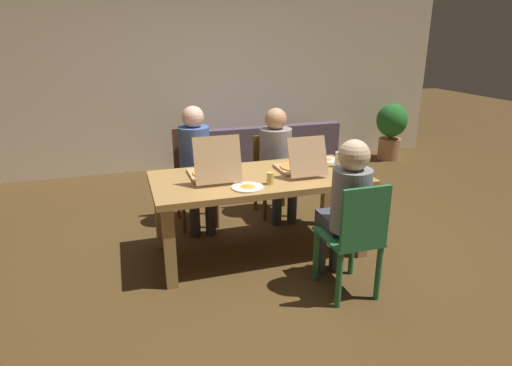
{
  "coord_description": "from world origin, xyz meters",
  "views": [
    {
      "loc": [
        -1.12,
        -3.44,
        1.91
      ],
      "look_at": [
        0.0,
        0.1,
        0.63
      ],
      "focal_mm": 30.67,
      "sensor_mm": 36.0,
      "label": 1
    }
  ],
  "objects_px": {
    "chair_0": "(354,238)",
    "drinking_glass_0": "(270,178)",
    "person_0": "(346,202)",
    "chair_1": "(194,173)",
    "potted_plant": "(391,127)",
    "person_1": "(196,158)",
    "chair_2": "(273,171)",
    "couch": "(263,155)",
    "dining_table": "(259,186)",
    "pizza_box_0": "(299,166)",
    "plate_1": "(326,160)",
    "drinking_glass_1": "(339,159)",
    "person_2": "(277,154)",
    "pizza_box_1": "(213,171)",
    "plate_0": "(248,187)"
  },
  "relations": [
    {
      "from": "chair_0",
      "to": "drinking_glass_0",
      "type": "height_order",
      "value": "chair_0"
    },
    {
      "from": "chair_0",
      "to": "person_0",
      "type": "xyz_separation_m",
      "value": [
        0.0,
        0.15,
        0.22
      ]
    },
    {
      "from": "chair_1",
      "to": "potted_plant",
      "type": "xyz_separation_m",
      "value": [
        3.36,
        1.46,
        -0.02
      ]
    },
    {
      "from": "person_1",
      "to": "chair_2",
      "type": "xyz_separation_m",
      "value": [
        0.87,
        0.14,
        -0.26
      ]
    },
    {
      "from": "couch",
      "to": "dining_table",
      "type": "bearing_deg",
      "value": -109.43
    },
    {
      "from": "chair_2",
      "to": "pizza_box_0",
      "type": "bearing_deg",
      "value": -94.43
    },
    {
      "from": "person_1",
      "to": "couch",
      "type": "xyz_separation_m",
      "value": [
        1.19,
        1.43,
        -0.44
      ]
    },
    {
      "from": "chair_0",
      "to": "couch",
      "type": "xyz_separation_m",
      "value": [
        0.33,
        3.07,
        -0.2
      ]
    },
    {
      "from": "chair_1",
      "to": "chair_2",
      "type": "height_order",
      "value": "chair_1"
    },
    {
      "from": "potted_plant",
      "to": "chair_0",
      "type": "bearing_deg",
      "value": -127.54
    },
    {
      "from": "potted_plant",
      "to": "plate_1",
      "type": "bearing_deg",
      "value": -136.1
    },
    {
      "from": "chair_0",
      "to": "drinking_glass_1",
      "type": "xyz_separation_m",
      "value": [
        0.34,
        0.94,
        0.31
      ]
    },
    {
      "from": "person_2",
      "to": "pizza_box_1",
      "type": "distance_m",
      "value": 1.07
    },
    {
      "from": "dining_table",
      "to": "pizza_box_0",
      "type": "bearing_deg",
      "value": 2.83
    },
    {
      "from": "dining_table",
      "to": "drinking_glass_1",
      "type": "height_order",
      "value": "drinking_glass_1"
    },
    {
      "from": "person_2",
      "to": "pizza_box_0",
      "type": "height_order",
      "value": "person_2"
    },
    {
      "from": "person_0",
      "to": "chair_1",
      "type": "relative_size",
      "value": 1.23
    },
    {
      "from": "dining_table",
      "to": "pizza_box_0",
      "type": "distance_m",
      "value": 0.4
    },
    {
      "from": "person_1",
      "to": "person_2",
      "type": "distance_m",
      "value": 0.87
    },
    {
      "from": "chair_1",
      "to": "person_1",
      "type": "distance_m",
      "value": 0.25
    },
    {
      "from": "person_1",
      "to": "chair_2",
      "type": "bearing_deg",
      "value": 8.93
    },
    {
      "from": "drinking_glass_1",
      "to": "drinking_glass_0",
      "type": "bearing_deg",
      "value": -160.07
    },
    {
      "from": "pizza_box_0",
      "to": "drinking_glass_0",
      "type": "bearing_deg",
      "value": -144.54
    },
    {
      "from": "pizza_box_1",
      "to": "chair_2",
      "type": "bearing_deg",
      "value": 43.75
    },
    {
      "from": "person_1",
      "to": "chair_2",
      "type": "height_order",
      "value": "person_1"
    },
    {
      "from": "dining_table",
      "to": "pizza_box_1",
      "type": "relative_size",
      "value": 3.77
    },
    {
      "from": "chair_0",
      "to": "person_0",
      "type": "bearing_deg",
      "value": 90.0
    },
    {
      "from": "drinking_glass_1",
      "to": "chair_0",
      "type": "bearing_deg",
      "value": -110.16
    },
    {
      "from": "chair_0",
      "to": "drinking_glass_0",
      "type": "distance_m",
      "value": 0.84
    },
    {
      "from": "chair_0",
      "to": "drinking_glass_1",
      "type": "distance_m",
      "value": 1.04
    },
    {
      "from": "person_0",
      "to": "plate_0",
      "type": "bearing_deg",
      "value": 142.99
    },
    {
      "from": "person_1",
      "to": "couch",
      "type": "bearing_deg",
      "value": 50.19
    },
    {
      "from": "chair_1",
      "to": "person_1",
      "type": "bearing_deg",
      "value": -90.0
    },
    {
      "from": "person_2",
      "to": "potted_plant",
      "type": "height_order",
      "value": "person_2"
    },
    {
      "from": "chair_1",
      "to": "person_2",
      "type": "height_order",
      "value": "person_2"
    },
    {
      "from": "chair_2",
      "to": "person_2",
      "type": "distance_m",
      "value": 0.26
    },
    {
      "from": "dining_table",
      "to": "person_2",
      "type": "distance_m",
      "value": 0.87
    },
    {
      "from": "chair_0",
      "to": "drinking_glass_1",
      "type": "bearing_deg",
      "value": 69.84
    },
    {
      "from": "person_0",
      "to": "chair_2",
      "type": "relative_size",
      "value": 1.41
    },
    {
      "from": "pizza_box_0",
      "to": "person_1",
      "type": "bearing_deg",
      "value": 137.92
    },
    {
      "from": "chair_0",
      "to": "pizza_box_0",
      "type": "bearing_deg",
      "value": 94.17
    },
    {
      "from": "chair_1",
      "to": "person_2",
      "type": "distance_m",
      "value": 0.9
    },
    {
      "from": "drinking_glass_0",
      "to": "chair_0",
      "type": "bearing_deg",
      "value": -57.06
    },
    {
      "from": "person_0",
      "to": "potted_plant",
      "type": "bearing_deg",
      "value": 51.15
    },
    {
      "from": "chair_2",
      "to": "pizza_box_0",
      "type": "height_order",
      "value": "pizza_box_0"
    },
    {
      "from": "pizza_box_0",
      "to": "pizza_box_1",
      "type": "distance_m",
      "value": 0.77
    },
    {
      "from": "pizza_box_1",
      "to": "drinking_glass_0",
      "type": "relative_size",
      "value": 4.86
    },
    {
      "from": "drinking_glass_1",
      "to": "pizza_box_1",
      "type": "bearing_deg",
      "value": 178.09
    },
    {
      "from": "plate_1",
      "to": "plate_0",
      "type": "bearing_deg",
      "value": -150.82
    },
    {
      "from": "person_0",
      "to": "person_2",
      "type": "bearing_deg",
      "value": 90.0
    }
  ]
}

